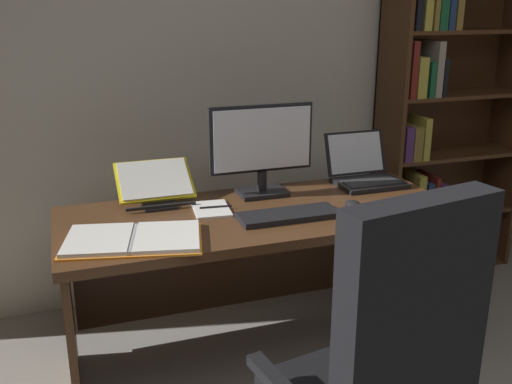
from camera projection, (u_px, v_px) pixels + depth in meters
name	position (u px, v px, depth m)	size (l,w,h in m)	color
wall_back	(235.00, 35.00, 3.10)	(4.79, 0.12, 2.84)	beige
desk	(254.00, 248.00, 2.61)	(1.69, 0.69, 0.74)	#4C2D19
bookshelf	(438.00, 104.00, 3.37)	(0.86, 0.31, 2.16)	#4C2D19
monitor	(262.00, 150.00, 2.64)	(0.49, 0.16, 0.42)	black
laptop	(365.00, 173.00, 2.86)	(0.32, 0.31, 0.23)	black
keyboard	(289.00, 215.00, 2.40)	(0.42, 0.15, 0.02)	black
computer_mouse	(354.00, 205.00, 2.49)	(0.06, 0.10, 0.04)	black
reading_stand_with_book	(155.00, 183.00, 2.59)	(0.33, 0.27, 0.16)	black
open_binder	(133.00, 239.00, 2.16)	(0.56, 0.41, 0.02)	orange
notepad	(211.00, 209.00, 2.49)	(0.15, 0.21, 0.01)	silver
pen	(216.00, 207.00, 2.49)	(0.01, 0.01, 0.14)	black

